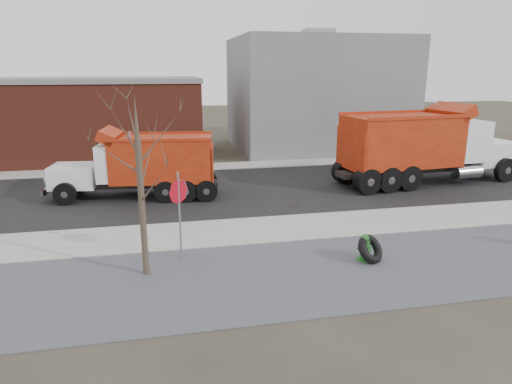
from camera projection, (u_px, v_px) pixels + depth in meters
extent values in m
plane|color=#383328|center=(239.00, 236.00, 16.46)|extent=(120.00, 120.00, 0.00)
cube|color=slate|center=(260.00, 277.00, 13.15)|extent=(60.00, 5.00, 0.03)
cube|color=#9E9B93|center=(238.00, 232.00, 16.69)|extent=(60.00, 2.50, 0.06)
cube|color=#9E9B93|center=(232.00, 221.00, 17.91)|extent=(60.00, 0.15, 0.11)
cube|color=black|center=(217.00, 191.00, 22.41)|extent=(60.00, 9.40, 0.02)
cube|color=#9E9B93|center=(206.00, 167.00, 27.78)|extent=(60.00, 2.00, 0.06)
cube|color=gray|center=(316.00, 94.00, 34.19)|extent=(12.00, 10.00, 8.00)
cube|color=maroon|center=(44.00, 121.00, 29.88)|extent=(20.00, 8.00, 5.00)
cube|color=gray|center=(39.00, 79.00, 29.18)|extent=(20.20, 8.20, 0.30)
cylinder|color=#382D23|center=(142.00, 209.00, 12.84)|extent=(0.18, 0.18, 4.00)
cone|color=#382D23|center=(136.00, 116.00, 12.16)|extent=(0.14, 0.14, 1.20)
cylinder|color=#2B722C|center=(364.00, 260.00, 14.30)|extent=(0.47, 0.47, 0.06)
cylinder|color=#2B722C|center=(364.00, 250.00, 14.22)|extent=(0.25, 0.25, 0.64)
cylinder|color=#2B722C|center=(365.00, 242.00, 14.14)|extent=(0.32, 0.32, 0.05)
sphere|color=#2B722C|center=(365.00, 238.00, 14.11)|extent=(0.26, 0.26, 0.26)
cylinder|color=#2B722C|center=(365.00, 235.00, 14.09)|extent=(0.05, 0.05, 0.06)
cylinder|color=#2B722C|center=(360.00, 248.00, 14.11)|extent=(0.16, 0.15, 0.12)
cylinder|color=#2B722C|center=(369.00, 246.00, 14.28)|extent=(0.16, 0.15, 0.12)
cylinder|color=#2B722C|center=(368.00, 250.00, 14.05)|extent=(0.19, 0.17, 0.16)
torus|color=black|center=(370.00, 249.00, 14.14)|extent=(1.21, 1.15, 0.93)
cylinder|color=gray|center=(180.00, 217.00, 14.02)|extent=(0.06, 0.06, 2.84)
cylinder|color=#AB0C1A|center=(179.00, 191.00, 13.81)|extent=(0.59, 0.55, 0.77)
cube|color=black|center=(423.00, 169.00, 23.90)|extent=(9.83, 2.07, 0.25)
cube|color=white|center=(486.00, 152.00, 24.95)|extent=(2.75, 2.50, 1.26)
cube|color=silver|center=(502.00, 151.00, 25.27)|extent=(0.28, 2.00, 1.14)
cube|color=white|center=(460.00, 139.00, 24.17)|extent=(2.11, 2.82, 2.06)
cube|color=black|center=(472.00, 128.00, 24.24)|extent=(0.30, 2.28, 0.92)
cube|color=#B12B0F|center=(401.00, 141.00, 23.04)|extent=(5.99, 3.36, 2.52)
cylinder|color=silver|center=(434.00, 128.00, 24.77)|extent=(0.18, 0.18, 2.75)
cylinder|color=black|center=(471.00, 161.00, 26.34)|extent=(1.29, 0.48, 1.26)
cylinder|color=black|center=(506.00, 170.00, 24.07)|extent=(1.29, 0.48, 1.26)
cylinder|color=black|center=(364.00, 170.00, 24.07)|extent=(1.29, 0.48, 1.26)
cylinder|color=black|center=(388.00, 179.00, 22.06)|extent=(1.29, 0.48, 1.26)
cube|color=black|center=(138.00, 185.00, 21.13)|extent=(7.45, 1.67, 0.20)
cube|color=white|center=(75.00, 176.00, 20.76)|extent=(2.19, 1.99, 1.00)
cube|color=silver|center=(51.00, 176.00, 20.67)|extent=(0.25, 1.58, 0.91)
cube|color=white|center=(116.00, 161.00, 20.76)|extent=(1.69, 2.24, 1.63)
cube|color=black|center=(99.00, 152.00, 20.58)|extent=(0.27, 1.81, 0.73)
cube|color=#B12B0F|center=(162.00, 159.00, 20.91)|extent=(4.76, 2.70, 1.99)
cylinder|color=silver|center=(131.00, 156.00, 19.89)|extent=(0.14, 0.14, 2.18)
cylinder|color=black|center=(65.00, 194.00, 19.96)|extent=(1.02, 0.39, 1.00)
cylinder|color=black|center=(78.00, 183.00, 21.84)|extent=(1.02, 0.39, 1.00)
cylinder|color=black|center=(186.00, 191.00, 20.51)|extent=(1.02, 0.39, 1.00)
cylinder|color=black|center=(188.00, 181.00, 22.18)|extent=(1.02, 0.39, 1.00)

